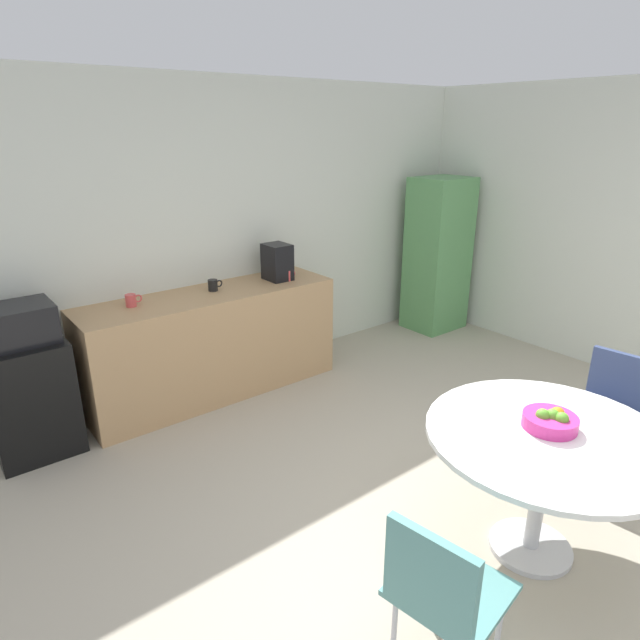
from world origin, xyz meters
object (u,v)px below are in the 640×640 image
(chair_teal, at_px, (440,588))
(coffee_maker, at_px, (277,262))
(mug_green, at_px, (287,275))
(round_table, at_px, (546,453))
(mini_fridge, at_px, (30,397))
(chair_navy, at_px, (612,401))
(locker_cabinet, at_px, (438,255))
(microwave, at_px, (15,325))
(fruit_bowl, at_px, (551,421))
(mug_red, at_px, (131,300))
(mug_white, at_px, (213,285))

(chair_teal, height_order, coffee_maker, coffee_maker)
(mug_green, bearing_deg, round_table, -95.74)
(mini_fridge, height_order, chair_navy, chair_navy)
(locker_cabinet, xyz_separation_m, mug_green, (-2.02, 0.02, 0.11))
(round_table, distance_m, coffee_maker, 2.81)
(chair_teal, distance_m, mug_green, 3.16)
(chair_teal, bearing_deg, mini_fridge, 106.54)
(mini_fridge, bearing_deg, round_table, -55.62)
(microwave, relative_size, fruit_bowl, 1.74)
(chair_navy, distance_m, mug_green, 2.71)
(microwave, height_order, chair_teal, microwave)
(chair_navy, height_order, coffee_maker, coffee_maker)
(locker_cabinet, distance_m, chair_navy, 2.86)
(mini_fridge, distance_m, chair_teal, 3.06)
(round_table, distance_m, chair_teal, 1.04)
(round_table, bearing_deg, mug_red, 111.00)
(microwave, xyz_separation_m, coffee_maker, (2.11, 0.00, 0.11))
(mug_white, bearing_deg, coffee_maker, -4.02)
(locker_cabinet, xyz_separation_m, round_table, (-2.29, -2.66, -0.22))
(locker_cabinet, height_order, chair_teal, locker_cabinet)
(fruit_bowl, relative_size, coffee_maker, 0.86)
(chair_teal, xyz_separation_m, mug_white, (0.62, 2.97, 0.43))
(locker_cabinet, xyz_separation_m, mug_white, (-2.69, 0.14, 0.11))
(mug_green, bearing_deg, chair_teal, -114.35)
(mug_red, bearing_deg, mug_green, -5.99)
(chair_teal, bearing_deg, fruit_bowl, 10.30)
(round_table, xyz_separation_m, chair_teal, (-1.02, -0.17, -0.10))
(round_table, xyz_separation_m, chair_navy, (1.03, 0.12, -0.10))
(mug_white, bearing_deg, chair_teal, -101.81)
(mug_red, bearing_deg, mug_white, -1.44)
(chair_teal, height_order, mug_red, mug_red)
(round_table, distance_m, mug_red, 3.04)
(mini_fridge, xyz_separation_m, mug_white, (1.49, 0.04, 0.54))
(mug_green, xyz_separation_m, coffee_maker, (-0.05, 0.08, 0.11))
(locker_cabinet, distance_m, mug_green, 2.03)
(fruit_bowl, height_order, coffee_maker, coffee_maker)
(fruit_bowl, height_order, mug_white, mug_white)
(microwave, bearing_deg, fruit_bowl, -54.64)
(locker_cabinet, bearing_deg, microwave, 178.63)
(mug_red, height_order, coffee_maker, coffee_maker)
(chair_teal, height_order, fruit_bowl, fruit_bowl)
(mini_fridge, relative_size, mug_green, 6.39)
(locker_cabinet, distance_m, coffee_maker, 2.09)
(chair_navy, bearing_deg, mug_red, 127.98)
(coffee_maker, bearing_deg, chair_teal, -112.92)
(microwave, height_order, mug_white, microwave)
(round_table, relative_size, chair_teal, 1.48)
(round_table, distance_m, mug_green, 2.72)
(round_table, height_order, fruit_bowl, fruit_bowl)
(microwave, distance_m, coffee_maker, 2.11)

